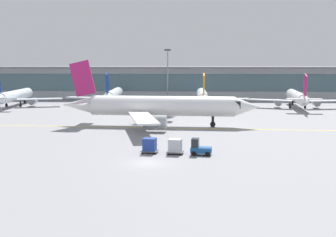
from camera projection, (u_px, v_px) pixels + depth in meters
ground_plane at (147, 163)px, 51.55m from camera, size 400.00×400.00×0.00m
taxiway_centreline_stripe at (162, 128)px, 77.54m from camera, size 109.80×7.33×0.01m
terminal_concourse at (171, 82)px, 133.94m from camera, size 187.53×11.00×9.60m
gate_airplane_1 at (15, 96)px, 111.99m from camera, size 24.52×26.31×8.73m
gate_airplane_2 at (114, 95)px, 115.43m from camera, size 24.52×26.32×8.73m
gate_airplane_3 at (202, 96)px, 111.79m from camera, size 24.53×26.29×8.73m
gate_airplane_4 at (297, 97)px, 108.27m from camera, size 24.44×26.38×8.73m
taxiing_regional_jet at (160, 106)px, 79.09m from camera, size 35.64×33.08×11.80m
baggage_tug at (199, 148)px, 55.76m from camera, size 2.77×1.92×2.10m
cargo_dolly_lead at (175, 146)px, 56.29m from camera, size 2.30×1.88×1.94m
cargo_dolly_trailing at (150, 145)px, 56.88m from camera, size 2.30×1.88×1.94m
apron_light_mast_1 at (168, 73)px, 125.56m from camera, size 1.80×0.36×14.61m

